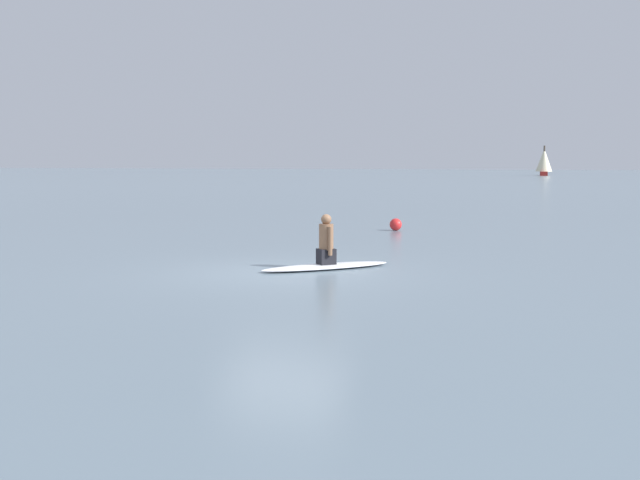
{
  "coord_description": "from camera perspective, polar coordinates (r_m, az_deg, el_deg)",
  "views": [
    {
      "loc": [
        -13.8,
        -5.64,
        2.24
      ],
      "look_at": [
        0.56,
        -0.57,
        0.64
      ],
      "focal_mm": 42.04,
      "sensor_mm": 36.0,
      "label": 1
    }
  ],
  "objects": [
    {
      "name": "surfboard",
      "position": [
        15.7,
        0.47,
        -2.02
      ],
      "size": [
        2.58,
        2.54,
        0.1
      ],
      "primitive_type": "ellipsoid",
      "rotation": [
        0.0,
        0.0,
        -0.77
      ],
      "color": "white",
      "rests_on": "ground"
    },
    {
      "name": "ground_plane",
      "position": [
        15.08,
        -2.77,
        -2.55
      ],
      "size": [
        400.0,
        400.0,
        0.0
      ],
      "primitive_type": "plane",
      "color": "slate"
    },
    {
      "name": "buoy_marker",
      "position": [
        24.45,
        5.79,
        1.18
      ],
      "size": [
        0.4,
        0.4,
        0.4
      ],
      "primitive_type": "sphere",
      "color": "red",
      "rests_on": "ground"
    },
    {
      "name": "sailboat_far_right",
      "position": [
        123.9,
        16.69,
        5.75
      ],
      "size": [
        3.73,
        2.75,
        4.71
      ],
      "rotation": [
        0.0,
        0.0,
        -3.06
      ],
      "color": "maroon",
      "rests_on": "ground"
    },
    {
      "name": "person_paddler",
      "position": [
        15.64,
        0.47,
        -0.12
      ],
      "size": [
        0.44,
        0.44,
        1.05
      ],
      "rotation": [
        0.0,
        0.0,
        -0.77
      ],
      "color": "black",
      "rests_on": "surfboard"
    }
  ]
}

